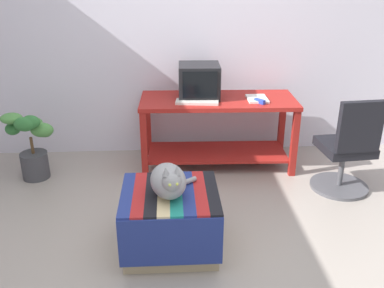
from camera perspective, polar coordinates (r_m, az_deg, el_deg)
The scene contains 11 objects.
ground_plane at distance 3.00m, azimuth 0.13°, elevation -16.27°, with size 14.00×14.00×0.00m, color #9E9389.
back_wall at distance 4.41m, azimuth -1.46°, elevation 15.24°, with size 8.00×0.10×2.60m, color silver.
desk at distance 4.19m, azimuth 3.48°, elevation 3.24°, with size 1.52×0.65×0.70m.
tv_monitor at distance 4.12m, azimuth 0.96°, elevation 8.46°, with size 0.40×0.38×0.32m.
keyboard at distance 3.97m, azimuth 0.70°, elevation 5.72°, with size 0.40×0.15×0.02m, color beige.
book at distance 4.12m, azimuth 8.79°, elevation 6.08°, with size 0.19×0.25×0.02m, color white.
ottoman_with_blanket at distance 3.04m, azimuth -2.93°, elevation -10.27°, with size 0.67×0.63×0.46m.
cat at distance 2.82m, azimuth -3.15°, elevation -4.99°, with size 0.35×0.40×0.28m.
potted_plant at distance 4.24m, azimuth -20.84°, elevation -0.09°, with size 0.45×0.36×0.67m.
office_chair at distance 3.94m, azimuth 20.27°, elevation -1.01°, with size 0.52×0.52×0.89m.
stapler at distance 4.01m, azimuth 9.14°, elevation 5.73°, with size 0.04×0.11×0.04m, color #2342B7.
Camera 1 is at (-0.14, -2.31, 1.90)m, focal length 39.45 mm.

